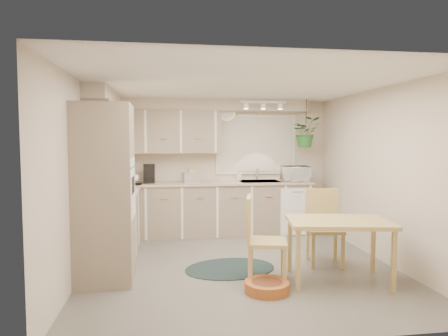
{
  "coord_description": "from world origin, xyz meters",
  "views": [
    {
      "loc": [
        -0.95,
        -5.17,
        1.68
      ],
      "look_at": [
        -0.12,
        0.55,
        1.27
      ],
      "focal_mm": 32.0,
      "sensor_mm": 36.0,
      "label": 1
    }
  ],
  "objects_px": {
    "chair_back": "(325,227)",
    "pet_bed": "(267,287)",
    "dining_table": "(338,251)",
    "chair_left": "(267,239)",
    "microwave": "(295,172)",
    "braided_rug": "(230,268)"
  },
  "relations": [
    {
      "from": "chair_back",
      "to": "pet_bed",
      "type": "xyz_separation_m",
      "value": [
        -1.02,
        -0.86,
        -0.45
      ]
    },
    {
      "from": "dining_table",
      "to": "chair_left",
      "type": "bearing_deg",
      "value": 173.09
    },
    {
      "from": "microwave",
      "to": "braided_rug",
      "type": "bearing_deg",
      "value": -125.01
    },
    {
      "from": "pet_bed",
      "to": "braided_rug",
      "type": "bearing_deg",
      "value": 108.28
    },
    {
      "from": "chair_left",
      "to": "braided_rug",
      "type": "height_order",
      "value": "chair_left"
    },
    {
      "from": "pet_bed",
      "to": "dining_table",
      "type": "bearing_deg",
      "value": 13.03
    },
    {
      "from": "chair_back",
      "to": "braided_rug",
      "type": "bearing_deg",
      "value": 10.26
    },
    {
      "from": "microwave",
      "to": "dining_table",
      "type": "bearing_deg",
      "value": -92.49
    },
    {
      "from": "dining_table",
      "to": "chair_left",
      "type": "distance_m",
      "value": 0.86
    },
    {
      "from": "chair_back",
      "to": "braided_rug",
      "type": "relative_size",
      "value": 0.85
    },
    {
      "from": "dining_table",
      "to": "braided_rug",
      "type": "bearing_deg",
      "value": 152.25
    },
    {
      "from": "braided_rug",
      "to": "pet_bed",
      "type": "height_order",
      "value": "pet_bed"
    },
    {
      "from": "braided_rug",
      "to": "pet_bed",
      "type": "bearing_deg",
      "value": -71.72
    },
    {
      "from": "chair_left",
      "to": "microwave",
      "type": "distance_m",
      "value": 2.68
    },
    {
      "from": "chair_back",
      "to": "dining_table",
      "type": "bearing_deg",
      "value": 90.91
    },
    {
      "from": "chair_left",
      "to": "chair_back",
      "type": "distance_m",
      "value": 1.09
    },
    {
      "from": "pet_bed",
      "to": "microwave",
      "type": "height_order",
      "value": "microwave"
    },
    {
      "from": "dining_table",
      "to": "chair_back",
      "type": "relative_size",
      "value": 1.16
    },
    {
      "from": "chair_left",
      "to": "pet_bed",
      "type": "relative_size",
      "value": 2.04
    },
    {
      "from": "chair_left",
      "to": "pet_bed",
      "type": "distance_m",
      "value": 0.56
    },
    {
      "from": "braided_rug",
      "to": "microwave",
      "type": "height_order",
      "value": "microwave"
    },
    {
      "from": "chair_left",
      "to": "braided_rug",
      "type": "xyz_separation_m",
      "value": [
        -0.36,
        0.53,
        -0.5
      ]
    }
  ]
}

